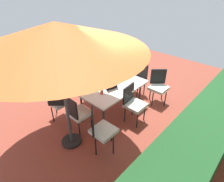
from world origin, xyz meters
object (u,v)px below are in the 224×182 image
chair_southeast (59,101)px  chair_southwest (119,70)px  chair_north (133,102)px  chair_northwest (158,85)px  chair_south (94,84)px  chair_west (138,78)px  chair_northeast (101,129)px  cup (102,92)px  patio_umbrella (56,37)px  laptop (111,87)px  dining_table (112,88)px  chair_east (77,112)px

chair_southeast → chair_southwest: bearing=-133.9°
chair_north → chair_northwest: 1.17m
chair_northwest → chair_south: 1.85m
chair_northwest → chair_south: same height
chair_southwest → chair_west: (0.02, 0.78, 0.00)m
chair_southwest → chair_south: size_ratio=1.00×
chair_northeast → chair_southwest: size_ratio=1.00×
chair_southwest → cup: bearing=-17.3°
patio_umbrella → laptop: (-1.42, -0.09, -1.57)m
dining_table → chair_east: 1.16m
chair_east → chair_northwest: bearing=-105.6°
patio_umbrella → chair_northeast: bearing=118.0°
chair_northwest → chair_southwest: bearing=137.8°
chair_southwest → chair_south: bearing=-41.2°
dining_table → chair_north: chair_north is taller
chair_north → chair_northeast: size_ratio=1.00×
chair_southwest → chair_south: (1.20, 0.07, 0.00)m
chair_southeast → cup: bearing=178.0°
laptop → chair_southeast: bearing=-21.4°
chair_southwest → cup: 1.85m
chair_southeast → chair_southwest: (-2.36, -0.04, 0.00)m
chair_west → cup: (1.61, 0.05, 0.26)m
dining_table → chair_southeast: chair_southeast is taller
laptop → patio_umbrella: bearing=17.6°
chair_south → cup: 0.91m
patio_umbrella → chair_west: 3.24m
dining_table → chair_northeast: 1.41m
chair_north → chair_southwest: 1.85m
patio_umbrella → chair_south: 2.50m
dining_table → chair_east: chair_east is taller
chair_southeast → chair_north: bearing=175.7°
chair_north → chair_northeast: 1.21m
chair_east → chair_west: same height
patio_umbrella → chair_west: (-2.67, -0.12, -1.83)m
chair_east → laptop: bearing=-92.9°
chair_northwest → chair_west: bearing=140.2°
chair_west → cup: bearing=-87.0°
chair_southwest → laptop: (1.28, 0.81, 0.25)m
chair_north → chair_south: 1.38m
patio_umbrella → chair_west: bearing=-177.4°
dining_table → chair_south: bearing=-88.3°
dining_table → chair_west: bearing=179.0°
chair_east → chair_northwest: (-2.34, 0.73, 0.00)m
patio_umbrella → cup: (-1.07, -0.07, -1.57)m
chair_northeast → chair_southwest: 2.81m
chair_northeast → chair_northwest: (-2.38, -0.05, 0.00)m
dining_table → chair_southeast: (1.18, -0.72, -0.15)m
chair_southwest → dining_table: bearing=-11.7°
dining_table → chair_north: (-0.02, 0.69, -0.15)m
chair_northeast → laptop: (-1.09, -0.70, 0.25)m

